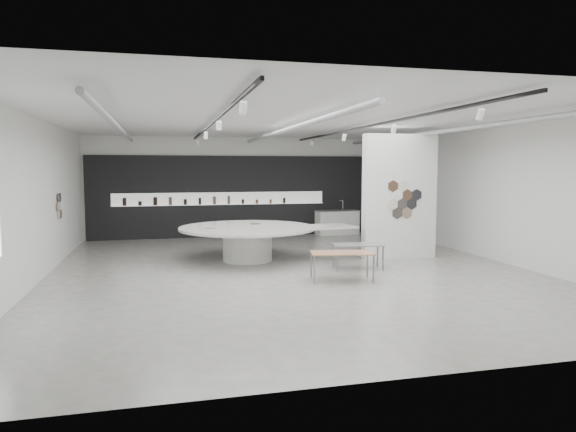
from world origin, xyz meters
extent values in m
cube|color=#9E9C95|center=(0.00, 0.00, -0.01)|extent=(12.00, 14.00, 0.01)
cube|color=silver|center=(0.00, 0.00, 3.80)|extent=(12.00, 14.00, 0.01)
cube|color=white|center=(0.00, 7.00, 1.90)|extent=(12.00, 0.01, 3.80)
cube|color=white|center=(0.00, -7.00, 1.90)|extent=(12.00, 0.01, 3.80)
cube|color=white|center=(6.00, 0.00, 1.90)|extent=(0.01, 14.00, 3.80)
cube|color=white|center=(-6.00, 0.00, 1.90)|extent=(0.01, 14.00, 3.80)
cylinder|color=#939396|center=(-4.20, 0.50, 3.62)|extent=(0.12, 12.00, 0.12)
cylinder|color=#939396|center=(0.00, 0.50, 3.62)|extent=(0.12, 12.00, 0.12)
cylinder|color=#939396|center=(4.20, 0.50, 3.62)|extent=(0.12, 12.00, 0.12)
cube|color=black|center=(-2.00, 0.00, 3.70)|extent=(0.05, 13.00, 0.06)
cylinder|color=white|center=(-2.00, -5.00, 3.52)|extent=(0.11, 0.18, 0.21)
cylinder|color=white|center=(-2.00, -1.70, 3.52)|extent=(0.11, 0.18, 0.21)
cylinder|color=white|center=(-2.00, 1.60, 3.52)|extent=(0.11, 0.18, 0.21)
cylinder|color=white|center=(-2.00, 4.90, 3.52)|extent=(0.11, 0.18, 0.21)
cube|color=black|center=(2.00, 0.00, 3.70)|extent=(0.05, 13.00, 0.06)
cylinder|color=white|center=(2.00, -5.00, 3.52)|extent=(0.11, 0.18, 0.21)
cylinder|color=white|center=(2.00, -1.70, 3.52)|extent=(0.11, 0.18, 0.21)
cylinder|color=white|center=(2.00, 1.60, 3.52)|extent=(0.11, 0.18, 0.21)
cylinder|color=white|center=(2.00, 4.90, 3.52)|extent=(0.11, 0.18, 0.21)
cylinder|color=beige|center=(-5.97, 2.50, 1.35)|extent=(0.03, 0.28, 0.28)
cylinder|color=#503828|center=(-5.97, 2.76, 1.35)|extent=(0.03, 0.28, 0.28)
cylinder|color=white|center=(-5.97, 2.63, 1.58)|extent=(0.03, 0.28, 0.28)
cylinder|color=#8A6E55|center=(-5.97, 2.37, 1.58)|extent=(0.03, 0.28, 0.28)
cylinder|color=black|center=(-5.97, 2.50, 1.81)|extent=(0.03, 0.28, 0.28)
cylinder|color=black|center=(-5.97, 2.76, 1.81)|extent=(0.03, 0.28, 0.28)
cube|color=black|center=(0.00, 6.94, 1.55)|extent=(11.80, 0.10, 3.10)
cube|color=white|center=(-1.00, 6.87, 1.48)|extent=(8.00, 0.06, 0.46)
cube|color=white|center=(-1.00, 6.81, 1.25)|extent=(8.00, 0.18, 0.02)
cylinder|color=black|center=(-4.53, 6.81, 1.41)|extent=(0.13, 0.13, 0.29)
cylinder|color=black|center=(-3.99, 6.81, 1.34)|extent=(0.13, 0.13, 0.15)
cylinder|color=black|center=(-3.44, 6.81, 1.42)|extent=(0.14, 0.14, 0.30)
cylinder|color=brown|center=(-2.90, 6.81, 1.41)|extent=(0.12, 0.12, 0.29)
cylinder|color=black|center=(-2.36, 6.81, 1.37)|extent=(0.12, 0.12, 0.21)
cylinder|color=black|center=(-1.81, 6.81, 1.39)|extent=(0.10, 0.10, 0.25)
cylinder|color=brown|center=(-1.27, 6.81, 1.42)|extent=(0.12, 0.12, 0.30)
cylinder|color=brown|center=(-0.73, 6.81, 1.42)|extent=(0.10, 0.10, 0.31)
cylinder|color=black|center=(-0.19, 6.81, 1.35)|extent=(0.09, 0.09, 0.17)
cylinder|color=brown|center=(0.36, 6.81, 1.35)|extent=(0.10, 0.10, 0.16)
cylinder|color=brown|center=(0.90, 6.81, 1.34)|extent=(0.09, 0.09, 0.15)
cylinder|color=black|center=(1.44, 6.81, 1.37)|extent=(0.09, 0.09, 0.21)
cube|color=white|center=(3.50, 1.00, 1.80)|extent=(2.20, 0.35, 3.60)
cylinder|color=black|center=(3.50, 0.81, 1.60)|extent=(0.34, 0.03, 0.34)
cylinder|color=black|center=(3.80, 0.81, 1.60)|extent=(0.34, 0.03, 0.34)
cylinder|color=beige|center=(3.20, 0.81, 1.60)|extent=(0.34, 0.03, 0.34)
cylinder|color=#503828|center=(3.65, 0.81, 1.86)|extent=(0.34, 0.03, 0.34)
cylinder|color=white|center=(3.35, 0.81, 1.86)|extent=(0.34, 0.03, 0.34)
cylinder|color=#8A6E55|center=(3.65, 0.81, 1.34)|extent=(0.34, 0.03, 0.34)
cylinder|color=black|center=(3.35, 0.81, 1.34)|extent=(0.34, 0.03, 0.34)
cylinder|color=black|center=(3.95, 0.81, 1.86)|extent=(0.34, 0.03, 0.34)
cylinder|color=beige|center=(3.50, 0.81, 2.12)|extent=(0.34, 0.03, 0.34)
cylinder|color=#503828|center=(3.20, 0.81, 2.12)|extent=(0.34, 0.03, 0.34)
cylinder|color=white|center=(-0.87, 1.61, 0.45)|extent=(1.56, 1.56, 0.91)
cylinder|color=beige|center=(-0.87, 1.61, 0.94)|extent=(4.31, 4.31, 0.06)
cube|color=beige|center=(1.32, 1.36, 0.94)|extent=(1.83, 1.28, 0.06)
cube|color=#8A6E55|center=(-1.93, 1.48, 0.98)|extent=(0.29, 0.23, 0.01)
cube|color=#503828|center=(-0.53, 2.31, 0.98)|extent=(0.29, 0.23, 0.01)
cube|color=#A67855|center=(0.85, -1.48, 0.66)|extent=(1.53, 0.96, 0.03)
cube|color=slate|center=(0.12, -1.68, 0.32)|extent=(0.04, 0.04, 0.64)
cube|color=slate|center=(0.23, -1.05, 0.32)|extent=(0.04, 0.04, 0.64)
cube|color=slate|center=(1.46, -1.92, 0.32)|extent=(0.04, 0.04, 0.64)
cube|color=slate|center=(1.57, -1.29, 0.32)|extent=(0.04, 0.04, 0.64)
cube|color=gray|center=(1.74, -0.24, 0.64)|extent=(1.35, 0.83, 0.03)
cube|color=slate|center=(1.10, -0.43, 0.31)|extent=(0.04, 0.04, 0.62)
cube|color=slate|center=(1.20, 0.13, 0.31)|extent=(0.04, 0.04, 0.62)
cube|color=slate|center=(2.28, -0.62, 0.31)|extent=(0.04, 0.04, 0.62)
cube|color=slate|center=(2.37, -0.06, 0.31)|extent=(0.04, 0.04, 0.62)
cube|color=white|center=(3.53, 6.52, 0.47)|extent=(1.71, 0.75, 0.94)
cube|color=gray|center=(3.53, 6.52, 0.95)|extent=(1.75, 0.79, 0.03)
cylinder|color=silver|center=(3.83, 6.70, 1.15)|extent=(0.03, 0.03, 0.37)
cylinder|color=silver|center=(3.75, 6.69, 1.33)|extent=(0.17, 0.04, 0.02)
camera|label=1|loc=(-3.20, -12.66, 2.62)|focal=32.00mm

